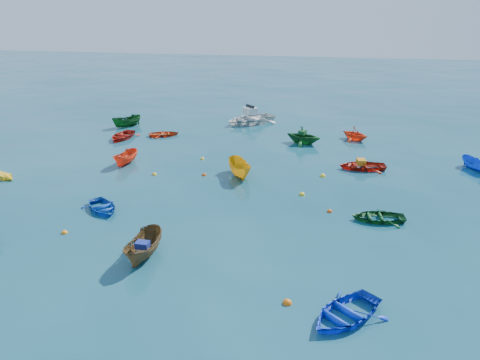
# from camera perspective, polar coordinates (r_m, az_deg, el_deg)

# --- Properties ---
(ground) EXTENTS (160.00, 160.00, 0.00)m
(ground) POSITION_cam_1_polar(r_m,az_deg,el_deg) (25.33, -2.11, -4.84)
(ground) COLOR #0A3B4E
(ground) RESTS_ON ground
(dinghy_blue_sw) EXTENTS (3.31, 3.31, 0.57)m
(dinghy_blue_sw) POSITION_cam_1_polar(r_m,az_deg,el_deg) (27.53, -16.41, -3.54)
(dinghy_blue_sw) COLOR #0E45B2
(dinghy_blue_sw) RESTS_ON ground
(sampan_brown_mid) EXTENTS (1.25, 3.17, 1.22)m
(sampan_brown_mid) POSITION_cam_1_polar(r_m,az_deg,el_deg) (22.21, -11.51, -9.27)
(sampan_brown_mid) COLOR brown
(sampan_brown_mid) RESTS_ON ground
(dinghy_blue_se) EXTENTS (3.90, 4.03, 0.68)m
(dinghy_blue_se) POSITION_cam_1_polar(r_m,az_deg,el_deg) (18.57, 12.64, -16.07)
(dinghy_blue_se) COLOR blue
(dinghy_blue_se) RESTS_ON ground
(sampan_yellow_mid) EXTENTS (2.47, 3.47, 1.26)m
(sampan_yellow_mid) POSITION_cam_1_polar(r_m,az_deg,el_deg) (31.38, -0.01, 0.42)
(sampan_yellow_mid) COLOR gold
(sampan_yellow_mid) RESTS_ON ground
(dinghy_green_e) EXTENTS (3.01, 2.31, 0.58)m
(dinghy_green_e) POSITION_cam_1_polar(r_m,az_deg,el_deg) (26.33, 16.43, -4.70)
(dinghy_green_e) COLOR #124D21
(dinghy_green_e) RESTS_ON ground
(dinghy_red_nw) EXTENTS (3.14, 2.76, 0.54)m
(dinghy_red_nw) POSITION_cam_1_polar(r_m,az_deg,el_deg) (41.56, -9.24, 5.35)
(dinghy_red_nw) COLOR red
(dinghy_red_nw) RESTS_ON ground
(sampan_orange_n) EXTENTS (1.39, 2.83, 1.05)m
(sampan_orange_n) POSITION_cam_1_polar(r_m,az_deg,el_deg) (34.79, -13.67, 1.91)
(sampan_orange_n) COLOR #EC3B16
(sampan_orange_n) RESTS_ON ground
(dinghy_green_n) EXTENTS (3.55, 3.30, 1.52)m
(dinghy_green_n) POSITION_cam_1_polar(r_m,az_deg,el_deg) (39.12, 7.69, 4.44)
(dinghy_green_n) COLOR #145720
(dinghy_green_n) RESTS_ON ground
(dinghy_red_ne) EXTENTS (3.52, 2.75, 0.67)m
(dinghy_red_ne) POSITION_cam_1_polar(r_m,az_deg,el_deg) (33.95, 14.64, 1.34)
(dinghy_red_ne) COLOR #B31E0E
(dinghy_red_ne) RESTS_ON ground
(sampan_blue_far) EXTENTS (2.04, 2.64, 0.97)m
(sampan_blue_far) POSITION_cam_1_polar(r_m,az_deg,el_deg) (36.59, 26.76, 1.14)
(sampan_blue_far) COLOR blue
(sampan_blue_far) RESTS_ON ground
(dinghy_red_far) EXTENTS (2.50, 3.38, 0.68)m
(dinghy_red_far) POSITION_cam_1_polar(r_m,az_deg,el_deg) (41.47, -14.14, 4.94)
(dinghy_red_far) COLOR #AD1A0E
(dinghy_red_far) RESTS_ON ground
(dinghy_orange_far) EXTENTS (3.20, 3.14, 1.28)m
(dinghy_orange_far) POSITION_cam_1_polar(r_m,az_deg,el_deg) (40.98, 13.78, 4.78)
(dinghy_orange_far) COLOR #F44516
(dinghy_orange_far) RESTS_ON ground
(sampan_green_far) EXTENTS (2.69, 3.00, 1.14)m
(sampan_green_far) POSITION_cam_1_polar(r_m,az_deg,el_deg) (45.35, -13.56, 6.35)
(sampan_green_far) COLOR #114D19
(sampan_green_far) RESTS_ON ground
(motorboat_white) EXTENTS (6.19, 6.22, 1.66)m
(motorboat_white) POSITION_cam_1_polar(r_m,az_deg,el_deg) (45.46, 1.24, 6.97)
(motorboat_white) COLOR silver
(motorboat_white) RESTS_ON ground
(tarp_blue_a) EXTENTS (0.60, 0.46, 0.29)m
(tarp_blue_a) POSITION_cam_1_polar(r_m,az_deg,el_deg) (21.72, -11.80, -7.74)
(tarp_blue_a) COLOR navy
(tarp_blue_a) RESTS_ON sampan_brown_mid
(tarp_green_b) EXTENTS (0.70, 0.80, 0.33)m
(tarp_green_b) POSITION_cam_1_polar(r_m,az_deg,el_deg) (38.91, 7.62, 5.77)
(tarp_green_b) COLOR #11471D
(tarp_green_b) RESTS_ON dinghy_green_n
(tarp_orange_b) EXTENTS (0.68, 0.83, 0.37)m
(tarp_orange_b) POSITION_cam_1_polar(r_m,az_deg,el_deg) (33.77, 14.55, 2.17)
(tarp_orange_b) COLOR #C37714
(tarp_orange_b) RESTS_ON dinghy_red_ne
(buoy_or_a) EXTENTS (0.32, 0.32, 0.32)m
(buoy_or_a) POSITION_cam_1_polar(r_m,az_deg,el_deg) (25.51, -20.60, -6.08)
(buoy_or_a) COLOR orange
(buoy_or_a) RESTS_ON ground
(buoy_ye_a) EXTENTS (0.34, 0.34, 0.34)m
(buoy_ye_a) POSITION_cam_1_polar(r_m,az_deg,el_deg) (23.30, -12.32, -7.80)
(buoy_ye_a) COLOR gold
(buoy_ye_a) RESTS_ON ground
(buoy_or_b) EXTENTS (0.37, 0.37, 0.37)m
(buoy_or_b) POSITION_cam_1_polar(r_m,az_deg,el_deg) (18.95, 5.77, -14.74)
(buoy_or_b) COLOR #E4600C
(buoy_or_b) RESTS_ON ground
(buoy_ye_b) EXTENTS (0.32, 0.32, 0.32)m
(buoy_ye_b) POSITION_cam_1_polar(r_m,az_deg,el_deg) (32.23, -10.39, 0.63)
(buoy_ye_b) COLOR yellow
(buoy_ye_b) RESTS_ON ground
(buoy_or_c) EXTENTS (0.31, 0.31, 0.31)m
(buoy_or_c) POSITION_cam_1_polar(r_m,az_deg,el_deg) (31.72, -4.39, 0.59)
(buoy_or_c) COLOR #DD4F0C
(buoy_or_c) RESTS_ON ground
(buoy_ye_c) EXTENTS (0.35, 0.35, 0.35)m
(buoy_ye_c) POSITION_cam_1_polar(r_m,az_deg,el_deg) (28.68, 7.56, -1.81)
(buoy_ye_c) COLOR yellow
(buoy_ye_c) RESTS_ON ground
(buoy_or_d) EXTENTS (0.30, 0.30, 0.30)m
(buoy_or_d) POSITION_cam_1_polar(r_m,az_deg,el_deg) (26.68, 10.87, -3.83)
(buoy_or_d) COLOR #D64D0B
(buoy_or_d) RESTS_ON ground
(buoy_ye_d) EXTENTS (0.29, 0.29, 0.29)m
(buoy_ye_d) POSITION_cam_1_polar(r_m,az_deg,el_deg) (34.98, -4.62, 2.56)
(buoy_ye_d) COLOR yellow
(buoy_ye_d) RESTS_ON ground
(buoy_or_e) EXTENTS (0.35, 0.35, 0.35)m
(buoy_or_e) POSITION_cam_1_polar(r_m,az_deg,el_deg) (39.61, 7.47, 4.66)
(buoy_or_e) COLOR orange
(buoy_or_e) RESTS_ON ground
(buoy_ye_e) EXTENTS (0.37, 0.37, 0.37)m
(buoy_ye_e) POSITION_cam_1_polar(r_m,az_deg,el_deg) (31.91, 10.05, 0.44)
(buoy_ye_e) COLOR yellow
(buoy_ye_e) RESTS_ON ground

